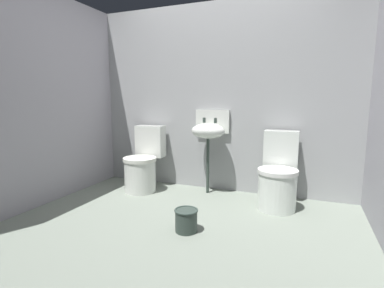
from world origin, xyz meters
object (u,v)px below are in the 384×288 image
Objects in this scene: toilet_right at (278,177)px; sink at (209,130)px; bucket at (186,220)px; toilet_left at (143,164)px.

toilet_right is 0.95m from sink.
bucket is at bearing -81.34° from sink.
toilet_left is 3.82× the size of bucket.
toilet_left is 0.79× the size of sink.
toilet_left is at bearing -0.56° from toilet_right.
toilet_right is 0.79× the size of sink.
toilet_right is at bearing 53.66° from bucket.
bucket is at bearing 133.32° from toilet_left.
sink is (-0.83, 0.19, 0.43)m from toilet_right.
toilet_right is (1.62, -0.00, 0.00)m from toilet_left.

